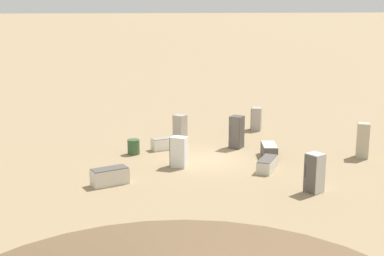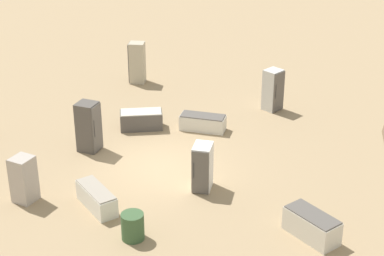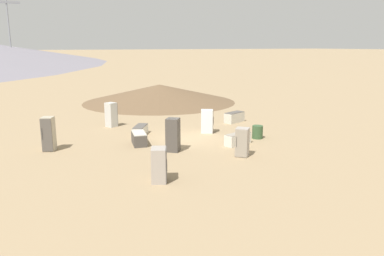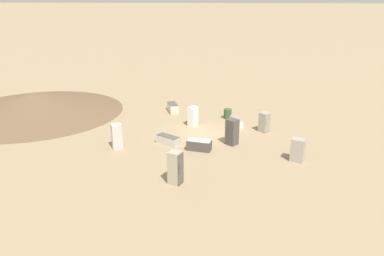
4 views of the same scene
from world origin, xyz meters
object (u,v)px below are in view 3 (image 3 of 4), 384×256
Objects in this scene: discarded_fridge_7 at (140,130)px; rusty_barrel at (257,132)px; power_pylon_0 at (10,39)px; discarded_fridge_0 at (139,138)px; discarded_fridge_2 at (111,115)px; discarded_fridge_9 at (173,135)px; discarded_fridge_5 at (159,165)px; discarded_fridge_1 at (234,117)px; discarded_fridge_6 at (238,139)px; discarded_fridge_4 at (207,121)px; discarded_fridge_8 at (48,134)px; discarded_fridge_3 at (242,142)px.

discarded_fridge_7 is 2.24× the size of rusty_barrel.
power_pylon_0 is 128.53m from discarded_fridge_0.
discarded_fridge_2 is 0.94× the size of discarded_fridge_9.
power_pylon_0 is at bearing 94.57° from rusty_barrel.
discarded_fridge_5 is 4.66m from discarded_fridge_9.
rusty_barrel is at bearing -1.07° from discarded_fridge_7.
discarded_fridge_5 is 8.61m from discarded_fridge_7.
discarded_fridge_1 is 0.99× the size of discarded_fridge_7.
discarded_fridge_6 is (5.23, -8.07, -0.52)m from discarded_fridge_2.
discarded_fridge_5 is at bearing -31.82° from discarded_fridge_2.
discarded_fridge_7 is (4.27, -126.08, -7.31)m from power_pylon_0.
discarded_fridge_4 is 4.80m from discarded_fridge_9.
discarded_fridge_8 is (-13.17, -1.96, 0.55)m from discarded_fridge_1.
discarded_fridge_0 is 0.92× the size of discarded_fridge_8.
discarded_fridge_3 reaches higher than discarded_fridge_6.
discarded_fridge_8 reaches higher than discarded_fridge_1.
power_pylon_0 is at bearing -155.25° from discarded_fridge_5.
discarded_fridge_3 is at bearing 130.43° from discarded_fridge_5.
discarded_fridge_7 is 5.77m from discarded_fridge_8.
power_pylon_0 is at bearing -146.75° from discarded_fridge_4.
discarded_fridge_2 is at bearing -161.33° from discarded_fridge_5.
discarded_fridge_0 is at bearing 89.37° from discarded_fridge_1.
discarded_fridge_4 is 3.41m from rusty_barrel.
discarded_fridge_3 reaches higher than discarded_fridge_5.
discarded_fridge_8 is (-5.60, -1.24, 0.62)m from discarded_fridge_7.
discarded_fridge_1 is 13.22m from discarded_fridge_5.
discarded_fridge_5 is (2.24, -134.44, -6.88)m from power_pylon_0.
discarded_fridge_8 is at bearing -90.60° from power_pylon_0.
discarded_fridge_7 is at bearing -10.08° from discarded_fridge_2.
discarded_fridge_4 is at bearing 21.00° from discarded_fridge_0.
discarded_fridge_2 is 11.71m from discarded_fridge_5.
discarded_fridge_3 is (4.14, -10.11, -0.11)m from discarded_fridge_2.
discarded_fridge_5 is 0.81× the size of discarded_fridge_9.
discarded_fridge_9 is 2.26× the size of rusty_barrel.
discarded_fridge_4 is at bearing -54.70° from discarded_fridge_3.
discarded_fridge_9 reaches higher than discarded_fridge_3.
discarded_fridge_4 is at bearing 101.35° from discarded_fridge_1.
discarded_fridge_7 is (0.98, -3.30, -0.55)m from discarded_fridge_2.
discarded_fridge_2 is at bearing -103.01° from discarded_fridge_4.
discarded_fridge_0 is 0.95× the size of discarded_fridge_9.
discarded_fridge_8 is 2.32× the size of rusty_barrel.
discarded_fridge_6 is 3.94m from discarded_fridge_9.
discarded_fridge_9 is 5.80m from rusty_barrel.
discarded_fridge_0 is 5.69m from discarded_fridge_6.
discarded_fridge_8 reaches higher than discarded_fridge_9.
discarded_fridge_4 is (5.09, -4.67, -0.09)m from discarded_fridge_2.
discarded_fridge_7 is at bearing -78.90° from discarded_fridge_4.
discarded_fridge_3 is at bearing -37.67° from discarded_fridge_0.
rusty_barrel is (-1.43, -4.80, 0.02)m from discarded_fridge_1.
discarded_fridge_0 is 5.52m from discarded_fridge_2.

